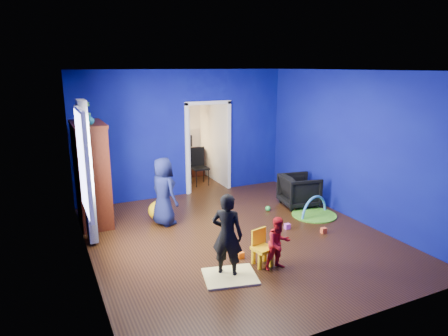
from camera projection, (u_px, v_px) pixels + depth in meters
name	position (u px, v px, depth m)	size (l,w,h in m)	color
floor	(238.00, 237.00, 7.14)	(5.00, 5.50, 0.01)	black
ceiling	(239.00, 70.00, 6.42)	(5.00, 5.50, 0.01)	white
wall_back	(184.00, 134.00, 9.19)	(5.00, 0.02, 2.90)	#0A0C73
wall_front	(353.00, 209.00, 4.37)	(5.00, 0.02, 2.90)	#0A0C73
wall_left	(84.00, 175.00, 5.75)	(0.02, 5.50, 2.90)	#0A0C73
wall_right	(352.00, 146.00, 7.81)	(0.02, 5.50, 2.90)	#0A0C73
alcove	(195.00, 135.00, 10.25)	(1.00, 1.75, 2.50)	silver
armchair	(299.00, 190.00, 8.66)	(0.74, 0.76, 0.69)	black
child_black	(227.00, 235.00, 5.71)	(0.45, 0.30, 1.24)	black
child_navy	(164.00, 192.00, 7.57)	(0.64, 0.42, 1.32)	#0D1633
toddler_red	(278.00, 244.00, 5.93)	(0.40, 0.31, 0.82)	red
vase	(89.00, 119.00, 7.05)	(0.19, 0.19, 0.20)	#0C5062
potted_plant	(85.00, 111.00, 7.48)	(0.21, 0.21, 0.37)	#3C9134
tv_armoire	(92.00, 174.00, 7.58)	(0.58, 1.14, 1.96)	#3A1509
crt_tv	(94.00, 172.00, 7.59)	(0.46, 0.70, 0.54)	silver
yellow_blanket	(230.00, 276.00, 5.77)	(0.75, 0.60, 0.03)	#F2E07A
hopper_ball	(158.00, 211.00, 7.88)	(0.40, 0.40, 0.40)	yellow
kid_chair	(263.00, 250.00, 6.08)	(0.28, 0.28, 0.50)	yellow
play_mat	(314.00, 215.00, 8.16)	(0.90, 0.90, 0.02)	#4FAB26
toy_arch	(314.00, 214.00, 8.16)	(0.81, 0.81, 0.05)	#3F8CD8
window_left	(82.00, 163.00, 6.03)	(0.03, 0.95, 1.55)	white
curtain	(87.00, 172.00, 6.64)	(0.14, 0.42, 2.40)	slate
doorway	(208.00, 149.00, 9.53)	(1.16, 0.10, 2.10)	white
study_desk	(187.00, 163.00, 11.03)	(0.88, 0.44, 0.75)	#3D140A
desk_monitor	(185.00, 141.00, 10.99)	(0.40, 0.05, 0.32)	black
desk_lamp	(176.00, 143.00, 10.82)	(0.14, 0.14, 0.14)	#FFD88C
folding_chair	(200.00, 167.00, 10.16)	(0.40, 0.40, 0.92)	black
book_shelf	(184.00, 102.00, 10.71)	(0.88, 0.24, 0.04)	white
toy_0	(324.00, 231.00, 7.29)	(0.10, 0.08, 0.10)	#E95426
toy_1	(297.00, 201.00, 8.90)	(0.11, 0.11, 0.11)	#29A5E9
toy_2	(241.00, 255.00, 6.34)	(0.10, 0.08, 0.10)	orange
toy_3	(268.00, 208.00, 8.41)	(0.11, 0.11, 0.11)	green
toy_4	(287.00, 226.00, 7.48)	(0.10, 0.08, 0.10)	#DB52D3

